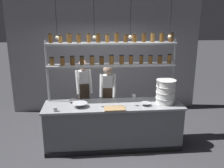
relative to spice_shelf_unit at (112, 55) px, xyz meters
name	(u,v)px	position (x,y,z in m)	size (l,w,h in m)	color
ground_plane	(113,145)	(-0.01, -0.33, -1.86)	(40.00, 40.00, 0.00)	#3D3D42
back_wall	(106,56)	(-0.01, 1.82, -0.33)	(5.20, 0.12, 3.07)	#939399
prep_counter	(113,125)	(-0.01, -0.33, -1.40)	(2.80, 0.76, 0.92)	slate
spice_shelf_unit	(112,55)	(0.00, 0.00, 0.00)	(2.68, 0.28, 2.33)	#999BA0
chef_left	(84,91)	(-0.61, 0.45, -0.89)	(0.40, 0.33, 1.69)	black
chef_center	(108,95)	(-0.07, 0.30, -0.95)	(0.39, 0.30, 1.60)	black
container_stack	(166,92)	(1.06, -0.36, -0.70)	(0.40, 0.40, 0.49)	white
cutting_board	(115,108)	(0.00, -0.59, -0.93)	(0.40, 0.26, 0.02)	#A88456
prep_bowl_near_left	(146,104)	(0.63, -0.45, -0.92)	(0.20, 0.20, 0.06)	#B2B7BC
prep_bowl_center_front	(80,105)	(-0.67, -0.41, -0.90)	(0.30, 0.30, 0.08)	#B2B7BC
prep_bowl_center_back	(73,101)	(-0.83, -0.14, -0.92)	(0.19, 0.19, 0.05)	white
serving_cup_front	(134,97)	(0.46, -0.06, -0.89)	(0.08, 0.08, 0.10)	silver
serving_cup_by_board	(55,109)	(-1.13, -0.60, -0.90)	(0.08, 0.08, 0.08)	#B2B7BC
pendant_light_row	(114,35)	(0.00, -0.33, 0.44)	(2.19, 0.07, 0.80)	black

